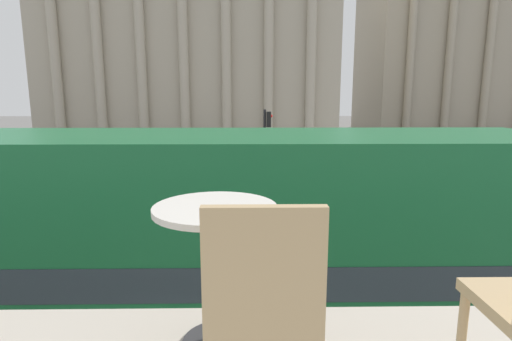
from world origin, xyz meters
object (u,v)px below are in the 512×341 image
Objects in this scene: pedestrian_olive at (176,167)px; pedestrian_red at (279,151)px; traffic_light_near at (137,179)px; plaza_building_left at (192,22)px; plaza_building_right at (474,53)px; cafe_chair_0 at (263,304)px; double_decker_bus at (187,258)px; cafe_dining_table at (216,244)px; traffic_light_mid at (266,142)px.

pedestrian_red is at bearing 98.59° from pedestrian_olive.
plaza_building_left is at bearing 94.57° from traffic_light_near.
plaza_building_left is 1.01× the size of plaza_building_right.
double_decker_bus is at bearing 107.44° from cafe_chair_0.
double_decker_bus is at bearing -68.77° from traffic_light_near.
plaza_building_right is at bearing 94.02° from pedestrian_olive.
double_decker_bus is 4.79m from cafe_chair_0.
traffic_light_near is (-3.57, 10.99, -1.79)m from cafe_chair_0.
cafe_chair_0 is 63.13m from plaza_building_right.
traffic_light_near is 1.88× the size of pedestrian_olive.
cafe_dining_table is 0.02× the size of plaza_building_right.
pedestrian_red is (8.19, -16.13, -11.58)m from plaza_building_left.
plaza_building_left is (-5.92, 42.49, 8.52)m from cafe_dining_table.
cafe_dining_table is 0.02× the size of plaza_building_left.
plaza_building_left is at bearing 97.93° from cafe_dining_table.
cafe_chair_0 reaches higher than traffic_light_mid.
double_decker_bus is 15.68m from pedestrian_olive.
traffic_light_mid is 2.47× the size of pedestrian_red.
cafe_chair_0 reaches higher than pedestrian_red.
plaza_building_left is at bearing 102.66° from cafe_chair_0.
cafe_dining_table is 16.42m from traffic_light_mid.
plaza_building_left reaches higher than traffic_light_mid.
cafe_chair_0 reaches higher than traffic_light_near.
traffic_light_near is 7.29m from traffic_light_mid.
plaza_building_right is (30.89, 54.24, 6.60)m from cafe_dining_table.
pedestrian_red is at bearing 85.07° from cafe_dining_table.
cafe_chair_0 is 16.94m from traffic_light_mid.
plaza_building_left reaches higher than double_decker_bus.
plaza_building_right is 16.56× the size of pedestrian_olive.
pedestrian_olive is at bearing -111.49° from pedestrian_red.
plaza_building_right is 56.22m from traffic_light_near.
plaza_building_left is 16.74× the size of pedestrian_olive.
double_decker_bus is 7.10m from traffic_light_near.
plaza_building_left is at bearing 104.66° from traffic_light_mid.
double_decker_bus is 5.99× the size of pedestrian_olive.
cafe_dining_table is at bearing -81.46° from double_decker_bus.
cafe_chair_0 reaches higher than cafe_dining_table.
pedestrian_red is 0.94× the size of pedestrian_olive.
cafe_dining_table is 11.13m from traffic_light_near.
plaza_building_left reaches higher than cafe_chair_0.
cafe_chair_0 is at bearing -119.25° from plaza_building_right.
pedestrian_olive is at bearing -84.76° from plaza_building_left.
cafe_chair_0 is 0.03× the size of plaza_building_left.
traffic_light_near is 8.82m from pedestrian_olive.
cafe_chair_0 is 0.51× the size of pedestrian_olive.
plaza_building_left is at bearing 143.94° from pedestrian_olive.
traffic_light_near is at bearing -38.52° from pedestrian_olive.
plaza_building_left is (-5.13, 38.66, 10.20)m from double_decker_bus.
cafe_chair_0 is at bearing -29.84° from pedestrian_olive.
plaza_building_right is 41.10m from pedestrian_red.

